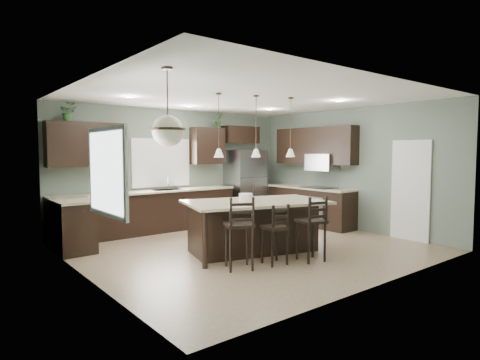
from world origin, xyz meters
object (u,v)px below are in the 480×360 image
object	(u,v)px
plant_back_left	(69,112)
serving_dish	(246,197)
bar_stool_right	(311,228)
bar_stool_left	(239,233)
kitchen_island	(256,226)
bar_stool_center	(275,234)
refrigerator	(245,185)

from	to	relation	value
plant_back_left	serving_dish	bearing A→B (deg)	-52.56
bar_stool_right	bar_stool_left	bearing A→B (deg)	175.16
kitchen_island	plant_back_left	world-z (taller)	plant_back_left
serving_dish	bar_stool_center	xyz separation A→B (m)	(-0.09, -0.85, -0.50)
serving_dish	bar_stool_center	bearing A→B (deg)	-96.29
kitchen_island	bar_stool_left	size ratio (longest dim) A/B	2.18
bar_stool_right	plant_back_left	xyz separation A→B (m)	(-2.68, 3.91, 2.04)
bar_stool_left	bar_stool_right	world-z (taller)	bar_stool_left
kitchen_island	bar_stool_center	xyz separation A→B (m)	(-0.29, -0.79, 0.03)
bar_stool_left	plant_back_left	size ratio (longest dim) A/B	3.14
bar_stool_left	plant_back_left	bearing A→B (deg)	137.93
refrigerator	serving_dish	world-z (taller)	refrigerator
serving_dish	bar_stool_center	size ratio (longest dim) A/B	0.24
kitchen_island	bar_stool_left	xyz separation A→B (m)	(-0.89, -0.65, 0.10)
kitchen_island	bar_stool_left	bearing A→B (deg)	-128.34
bar_stool_center	bar_stool_right	world-z (taller)	bar_stool_right
bar_stool_left	bar_stool_right	bearing A→B (deg)	8.34
plant_back_left	bar_stool_center	bearing A→B (deg)	-60.58
refrigerator	serving_dish	distance (m)	3.44
refrigerator	bar_stool_left	size ratio (longest dim) A/B	1.64
refrigerator	bar_stool_left	world-z (taller)	refrigerator
bar_stool_center	bar_stool_right	size ratio (longest dim) A/B	0.90
bar_stool_center	plant_back_left	world-z (taller)	plant_back_left
bar_stool_right	plant_back_left	distance (m)	5.16
kitchen_island	bar_stool_center	size ratio (longest dim) A/B	2.51
kitchen_island	bar_stool_center	distance (m)	0.84
bar_stool_left	plant_back_left	distance (m)	4.33
serving_dish	plant_back_left	size ratio (longest dim) A/B	0.67
bar_stool_left	kitchen_island	bearing A→B (deg)	61.39
plant_back_left	kitchen_island	bearing A→B (deg)	-50.71
kitchen_island	bar_stool_center	world-z (taller)	bar_stool_center
kitchen_island	refrigerator	bearing A→B (deg)	69.93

